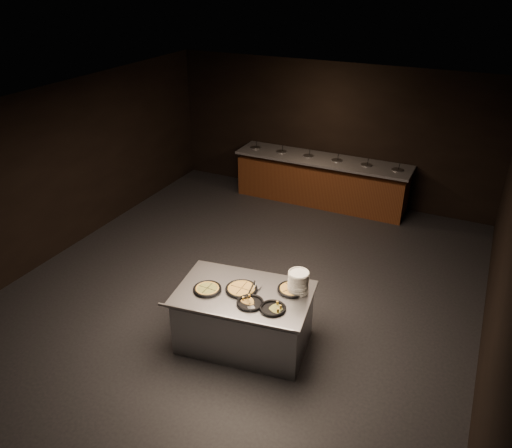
% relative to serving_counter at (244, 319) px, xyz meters
% --- Properties ---
extents(room, '(7.02, 8.02, 2.92)m').
position_rel_serving_counter_xyz_m(room, '(-0.57, 1.19, 1.05)').
color(room, black).
rests_on(room, ground).
extents(salad_bar, '(3.70, 0.83, 1.18)m').
position_rel_serving_counter_xyz_m(salad_bar, '(-0.57, 4.75, 0.04)').
color(salad_bar, '#592E15').
rests_on(salad_bar, ground).
extents(serving_counter, '(1.89, 1.37, 0.84)m').
position_rel_serving_counter_xyz_m(serving_counter, '(0.00, 0.00, 0.00)').
color(serving_counter, '#A5A7AC').
rests_on(serving_counter, ground).
extents(plate_stack, '(0.27, 0.27, 0.30)m').
position_rel_serving_counter_xyz_m(plate_stack, '(0.63, 0.31, 0.58)').
color(plate_stack, silver).
rests_on(plate_stack, serving_counter).
extents(pan_veggie_whole, '(0.37, 0.37, 0.04)m').
position_rel_serving_counter_xyz_m(pan_veggie_whole, '(-0.45, -0.16, 0.45)').
color(pan_veggie_whole, black).
rests_on(pan_veggie_whole, serving_counter).
extents(pan_cheese_whole, '(0.42, 0.42, 0.04)m').
position_rel_serving_counter_xyz_m(pan_cheese_whole, '(-0.05, 0.03, 0.45)').
color(pan_cheese_whole, black).
rests_on(pan_cheese_whole, serving_counter).
extents(pan_cheese_slices_a, '(0.39, 0.39, 0.04)m').
position_rel_serving_counter_xyz_m(pan_cheese_slices_a, '(0.55, 0.31, 0.45)').
color(pan_cheese_slices_a, black).
rests_on(pan_cheese_slices_a, serving_counter).
extents(pan_cheese_slices_b, '(0.35, 0.35, 0.04)m').
position_rel_serving_counter_xyz_m(pan_cheese_slices_b, '(0.19, -0.19, 0.45)').
color(pan_cheese_slices_b, black).
rests_on(pan_cheese_slices_b, serving_counter).
extents(pan_veggie_slices, '(0.34, 0.34, 0.04)m').
position_rel_serving_counter_xyz_m(pan_veggie_slices, '(0.49, -0.17, 0.45)').
color(pan_veggie_slices, black).
rests_on(pan_veggie_slices, serving_counter).
extents(server_left, '(0.09, 0.31, 0.15)m').
position_rel_serving_counter_xyz_m(server_left, '(0.11, 0.05, 0.51)').
color(server_left, '#A5A7AC').
rests_on(server_left, serving_counter).
extents(server_right, '(0.23, 0.24, 0.15)m').
position_rel_serving_counter_xyz_m(server_right, '(0.18, -0.22, 0.50)').
color(server_right, '#A5A7AC').
rests_on(server_right, serving_counter).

